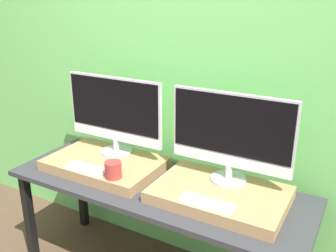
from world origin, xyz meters
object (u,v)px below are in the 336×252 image
object	(u,v)px
monitor_left	(114,112)
keyboard_right	(207,203)
keyboard_left	(86,169)
mug	(113,170)
monitor_right	(231,134)

from	to	relation	value
monitor_left	keyboard_right	xyz separation A→B (m)	(0.77, -0.29, -0.27)
keyboard_left	keyboard_right	xyz separation A→B (m)	(0.77, 0.00, 0.00)
mug	keyboard_right	bearing A→B (deg)	-0.00
keyboard_left	mug	bearing A→B (deg)	0.00
monitor_right	keyboard_right	bearing A→B (deg)	-90.00
monitor_left	keyboard_right	size ratio (longest dim) A/B	2.50
keyboard_left	monitor_right	world-z (taller)	monitor_right
monitor_right	keyboard_right	world-z (taller)	monitor_right
monitor_left	mug	distance (m)	0.42
monitor_left	mug	xyz separation A→B (m)	(0.20, -0.29, -0.23)
keyboard_left	monitor_right	bearing A→B (deg)	20.68
keyboard_left	keyboard_right	size ratio (longest dim) A/B	1.00
keyboard_left	mug	size ratio (longest dim) A/B	2.86
mug	monitor_right	size ratio (longest dim) A/B	0.14
keyboard_right	keyboard_left	bearing A→B (deg)	180.00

